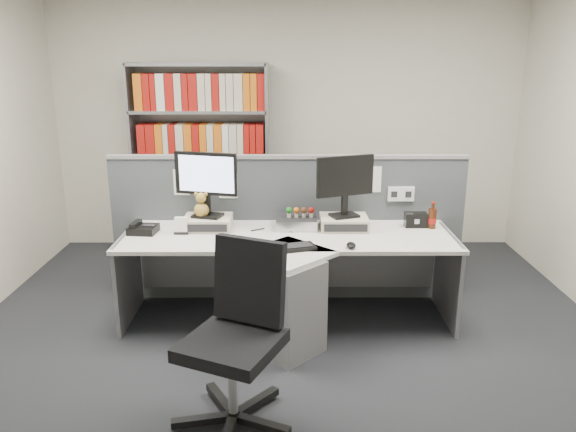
{
  "coord_description": "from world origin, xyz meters",
  "views": [
    {
      "loc": [
        -0.01,
        -3.36,
        2.08
      ],
      "look_at": [
        0.0,
        0.65,
        0.92
      ],
      "focal_mm": 35.04,
      "sensor_mm": 36.0,
      "label": 1
    }
  ],
  "objects_px": {
    "mouse": "(351,245)",
    "desk_phone": "(143,229)",
    "desk": "(288,277)",
    "cola_bottle": "(432,218)",
    "keyboard": "(286,248)",
    "desk_fan": "(411,171)",
    "monitor_right": "(345,181)",
    "desk_calendar": "(181,227)",
    "monitor_left": "(206,179)",
    "shelving_unit": "(202,164)",
    "filing_cabinet": "(407,233)",
    "desktop_pc": "(296,222)",
    "office_chair": "(238,330)",
    "speaker": "(416,220)"
  },
  "relations": [
    {
      "from": "desktop_pc",
      "to": "keyboard",
      "type": "relative_size",
      "value": 0.73
    },
    {
      "from": "keyboard",
      "to": "filing_cabinet",
      "type": "relative_size",
      "value": 0.65
    },
    {
      "from": "mouse",
      "to": "desk",
      "type": "bearing_deg",
      "value": 168.58
    },
    {
      "from": "cola_bottle",
      "to": "desktop_pc",
      "type": "bearing_deg",
      "value": 178.23
    },
    {
      "from": "desk",
      "to": "desk_phone",
      "type": "xyz_separation_m",
      "value": [
        -1.15,
        0.27,
        0.3
      ]
    },
    {
      "from": "office_chair",
      "to": "filing_cabinet",
      "type": "bearing_deg",
      "value": 58.87
    },
    {
      "from": "mouse",
      "to": "desk_phone",
      "type": "relative_size",
      "value": 0.47
    },
    {
      "from": "desktop_pc",
      "to": "keyboard",
      "type": "xyz_separation_m",
      "value": [
        -0.08,
        -0.56,
        -0.03
      ]
    },
    {
      "from": "monitor_left",
      "to": "desk_phone",
      "type": "relative_size",
      "value": 2.28
    },
    {
      "from": "mouse",
      "to": "filing_cabinet",
      "type": "bearing_deg",
      "value": 63.6
    },
    {
      "from": "speaker",
      "to": "cola_bottle",
      "type": "xyz_separation_m",
      "value": [
        0.12,
        -0.04,
        0.02
      ]
    },
    {
      "from": "monitor_left",
      "to": "desk_phone",
      "type": "bearing_deg",
      "value": -167.3
    },
    {
      "from": "speaker",
      "to": "desk_phone",
      "type": "bearing_deg",
      "value": -175.83
    },
    {
      "from": "mouse",
      "to": "cola_bottle",
      "type": "height_order",
      "value": "cola_bottle"
    },
    {
      "from": "speaker",
      "to": "office_chair",
      "type": "height_order",
      "value": "office_chair"
    },
    {
      "from": "office_chair",
      "to": "cola_bottle",
      "type": "bearing_deg",
      "value": 45.0
    },
    {
      "from": "desk",
      "to": "shelving_unit",
      "type": "relative_size",
      "value": 1.3
    },
    {
      "from": "shelving_unit",
      "to": "desk_fan",
      "type": "height_order",
      "value": "shelving_unit"
    },
    {
      "from": "desk_calendar",
      "to": "office_chair",
      "type": "bearing_deg",
      "value": -67.24
    },
    {
      "from": "shelving_unit",
      "to": "office_chair",
      "type": "bearing_deg",
      "value": -78.08
    },
    {
      "from": "monitor_right",
      "to": "desktop_pc",
      "type": "relative_size",
      "value": 1.5
    },
    {
      "from": "office_chair",
      "to": "monitor_right",
      "type": "bearing_deg",
      "value": 62.93
    },
    {
      "from": "desk",
      "to": "desktop_pc",
      "type": "bearing_deg",
      "value": 80.82
    },
    {
      "from": "desk",
      "to": "cola_bottle",
      "type": "distance_m",
      "value": 1.28
    },
    {
      "from": "keyboard",
      "to": "shelving_unit",
      "type": "distance_m",
      "value": 2.19
    },
    {
      "from": "mouse",
      "to": "desk_fan",
      "type": "relative_size",
      "value": 0.24
    },
    {
      "from": "desktop_pc",
      "to": "filing_cabinet",
      "type": "xyz_separation_m",
      "value": [
        1.13,
        0.97,
        -0.41
      ]
    },
    {
      "from": "monitor_left",
      "to": "monitor_right",
      "type": "distance_m",
      "value": 1.1
    },
    {
      "from": "cola_bottle",
      "to": "filing_cabinet",
      "type": "xyz_separation_m",
      "value": [
        0.03,
        1.01,
        -0.45
      ]
    },
    {
      "from": "desk",
      "to": "filing_cabinet",
      "type": "distance_m",
      "value": 1.85
    },
    {
      "from": "desk_phone",
      "to": "office_chair",
      "type": "height_order",
      "value": "office_chair"
    },
    {
      "from": "mouse",
      "to": "desk_phone",
      "type": "height_order",
      "value": "desk_phone"
    },
    {
      "from": "speaker",
      "to": "filing_cabinet",
      "type": "xyz_separation_m",
      "value": [
        0.16,
        0.97,
        -0.43
      ]
    },
    {
      "from": "desk",
      "to": "desk_phone",
      "type": "distance_m",
      "value": 1.22
    },
    {
      "from": "desk_fan",
      "to": "office_chair",
      "type": "bearing_deg",
      "value": -121.13
    },
    {
      "from": "filing_cabinet",
      "to": "monitor_right",
      "type": "bearing_deg",
      "value": -126.34
    },
    {
      "from": "desktop_pc",
      "to": "desk_calendar",
      "type": "bearing_deg",
      "value": -169.18
    },
    {
      "from": "office_chair",
      "to": "desktop_pc",
      "type": "bearing_deg",
      "value": 76.58
    },
    {
      "from": "mouse",
      "to": "filing_cabinet",
      "type": "height_order",
      "value": "mouse"
    },
    {
      "from": "speaker",
      "to": "cola_bottle",
      "type": "relative_size",
      "value": 0.8
    },
    {
      "from": "monitor_right",
      "to": "desk_calendar",
      "type": "bearing_deg",
      "value": -174.17
    },
    {
      "from": "keyboard",
      "to": "desk_fan",
      "type": "xyz_separation_m",
      "value": [
        1.21,
        1.53,
        0.25
      ]
    },
    {
      "from": "filing_cabinet",
      "to": "keyboard",
      "type": "bearing_deg",
      "value": -128.35
    },
    {
      "from": "cola_bottle",
      "to": "office_chair",
      "type": "distance_m",
      "value": 2.07
    },
    {
      "from": "monitor_left",
      "to": "shelving_unit",
      "type": "relative_size",
      "value": 0.26
    },
    {
      "from": "monitor_right",
      "to": "shelving_unit",
      "type": "height_order",
      "value": "shelving_unit"
    },
    {
      "from": "desk",
      "to": "monitor_left",
      "type": "xyz_separation_m",
      "value": [
        -0.65,
        0.38,
        0.68
      ]
    },
    {
      "from": "monitor_left",
      "to": "desk_calendar",
      "type": "bearing_deg",
      "value": -145.31
    },
    {
      "from": "desk",
      "to": "desk_fan",
      "type": "relative_size",
      "value": 5.75
    },
    {
      "from": "desk_fan",
      "to": "monitor_right",
      "type": "bearing_deg",
      "value": -126.36
    }
  ]
}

